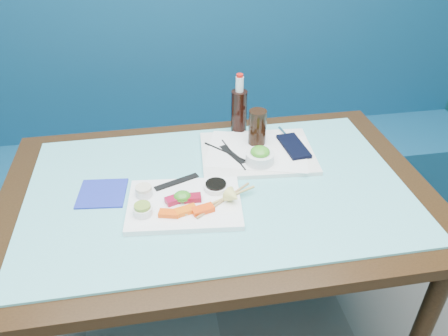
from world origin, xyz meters
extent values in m
cube|color=navy|center=(0.00, 2.22, 0.23)|extent=(3.00, 0.55, 0.45)
cube|color=navy|center=(0.00, 2.44, 0.70)|extent=(3.00, 0.12, 0.95)
cube|color=black|center=(0.00, 1.45, 0.73)|extent=(1.40, 0.90, 0.04)
cylinder|color=black|center=(0.62, 1.08, 0.35)|extent=(0.06, 0.06, 0.71)
cylinder|color=black|center=(-0.62, 1.82, 0.35)|extent=(0.06, 0.06, 0.71)
cylinder|color=black|center=(0.62, 1.82, 0.35)|extent=(0.06, 0.06, 0.71)
cube|color=#62C0C4|center=(0.00, 1.45, 0.75)|extent=(1.22, 0.76, 0.01)
cube|color=white|center=(-0.12, 1.37, 0.77)|extent=(0.37, 0.28, 0.02)
cube|color=#FB500A|center=(-0.17, 1.31, 0.78)|extent=(0.07, 0.04, 0.01)
cube|color=#FF630A|center=(-0.12, 1.32, 0.78)|extent=(0.07, 0.05, 0.02)
cube|color=#FF440A|center=(-0.07, 1.31, 0.78)|extent=(0.07, 0.05, 0.02)
cube|color=maroon|center=(-0.15, 1.37, 0.78)|extent=(0.06, 0.05, 0.02)
cube|color=maroon|center=(-0.09, 1.37, 0.78)|extent=(0.06, 0.04, 0.02)
ellipsoid|color=#34871F|center=(-0.12, 1.38, 0.79)|extent=(0.07, 0.06, 0.03)
cylinder|color=white|center=(-0.24, 1.33, 0.79)|extent=(0.07, 0.07, 0.02)
cylinder|color=olive|center=(-0.24, 1.33, 0.80)|extent=(0.06, 0.06, 0.01)
cylinder|color=silver|center=(-0.24, 1.42, 0.79)|extent=(0.06, 0.06, 0.02)
cylinder|color=beige|center=(-0.24, 1.42, 0.80)|extent=(0.06, 0.06, 0.01)
cylinder|color=white|center=(-0.01, 1.42, 0.78)|extent=(0.09, 0.09, 0.02)
cylinder|color=black|center=(-0.01, 1.42, 0.79)|extent=(0.07, 0.07, 0.01)
cone|color=#E3DA6B|center=(0.03, 1.34, 0.80)|extent=(0.06, 0.06, 0.05)
cube|color=black|center=(-0.13, 1.47, 0.78)|extent=(0.15, 0.08, 0.00)
cylinder|color=tan|center=(-0.01, 1.35, 0.78)|extent=(0.23, 0.11, 0.01)
cylinder|color=#9D7949|center=(0.00, 1.35, 0.78)|extent=(0.19, 0.15, 0.01)
cube|color=silver|center=(0.17, 1.62, 0.77)|extent=(0.42, 0.33, 0.02)
cube|color=white|center=(0.17, 1.62, 0.77)|extent=(0.41, 0.34, 0.00)
cylinder|color=white|center=(0.16, 1.54, 0.79)|extent=(0.12, 0.12, 0.04)
ellipsoid|color=#3A9422|center=(0.16, 1.54, 0.82)|extent=(0.08, 0.08, 0.03)
cylinder|color=black|center=(0.18, 1.67, 0.84)|extent=(0.08, 0.08, 0.13)
cube|color=black|center=(0.31, 1.62, 0.78)|extent=(0.09, 0.17, 0.01)
cylinder|color=white|center=(0.30, 1.72, 0.78)|extent=(0.02, 0.08, 0.01)
cylinder|color=black|center=(0.07, 1.61, 0.78)|extent=(0.17, 0.19, 0.01)
cylinder|color=black|center=(0.08, 1.61, 0.78)|extent=(0.05, 0.21, 0.01)
cube|color=black|center=(0.08, 1.61, 0.77)|extent=(0.07, 0.14, 0.00)
cylinder|color=black|center=(0.14, 1.79, 0.84)|extent=(0.07, 0.07, 0.17)
cylinder|color=white|center=(0.14, 1.79, 0.96)|extent=(0.04, 0.04, 0.06)
cylinder|color=red|center=(0.14, 1.79, 0.99)|extent=(0.03, 0.03, 0.01)
cube|color=#1B2896|center=(-0.37, 1.47, 0.76)|extent=(0.16, 0.16, 0.01)
camera|label=1|loc=(-0.17, 0.32, 1.61)|focal=35.00mm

